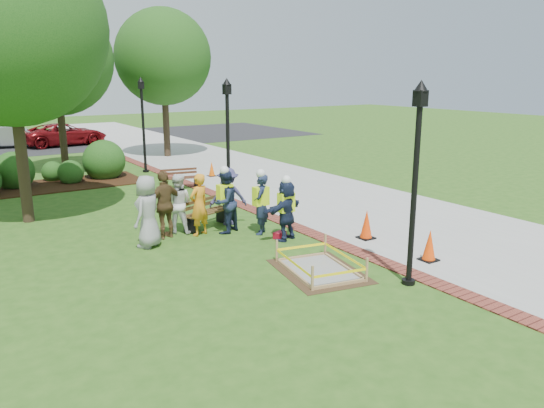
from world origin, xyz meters
TOP-DOWN VIEW (x-y plane):
  - ground at (0.00, 0.00)m, footprint 100.00×100.00m
  - sidewalk at (5.00, 10.00)m, footprint 6.00×60.00m
  - brick_edging at (1.75, 10.00)m, footprint 0.50×60.00m
  - mulch_bed at (-3.00, 12.00)m, footprint 7.00×3.00m
  - parking_lot at (0.00, 27.00)m, footprint 36.00×12.00m
  - wet_concrete_pad at (0.10, -1.38)m, footprint 2.10×2.58m
  - bench_near at (-0.45, 3.19)m, footprint 1.65×1.02m
  - bench_far at (1.09, 8.70)m, footprint 1.50×0.76m
  - cone_front at (2.73, -2.26)m, footprint 0.40×0.40m
  - cone_back at (2.69, -0.13)m, footprint 0.41×0.41m
  - cone_far at (3.29, 10.34)m, footprint 0.34×0.34m
  - toolbox at (0.76, 1.22)m, footprint 0.41×0.31m
  - lamp_near at (1.25, -3.00)m, footprint 0.28×0.28m
  - lamp_mid at (1.25, 5.00)m, footprint 0.28×0.28m
  - lamp_far at (1.25, 13.00)m, footprint 0.28×0.28m
  - tree_left at (-4.71, 6.81)m, footprint 5.51×5.51m
  - tree_back at (-1.90, 14.63)m, footprint 4.86×4.86m
  - tree_right at (3.96, 17.03)m, footprint 5.03×5.03m
  - shrub_b at (-4.30, 12.44)m, footprint 1.55×1.55m
  - shrub_c at (-2.23, 12.17)m, footprint 1.03×1.03m
  - shrub_d at (-0.74, 12.53)m, footprint 1.79×1.79m
  - shrub_e at (-2.75, 13.08)m, footprint 0.91×0.91m
  - casual_person_a at (-2.48, 2.47)m, footprint 0.71×0.68m
  - casual_person_b at (-0.94, 2.68)m, footprint 0.64×0.53m
  - casual_person_c at (-1.33, 3.21)m, footprint 0.63×0.61m
  - casual_person_d at (-1.82, 2.94)m, footprint 0.66×0.50m
  - casual_person_e at (0.25, 3.19)m, footprint 0.63×0.52m
  - hivis_worker_a at (0.83, 1.01)m, footprint 0.60×0.49m
  - hivis_worker_b at (0.55, 1.85)m, footprint 0.62×0.64m
  - hivis_worker_c at (-0.22, 2.50)m, footprint 0.67×0.57m
  - parked_car_b at (-2.43, 25.60)m, footprint 2.66×4.74m
  - parked_car_c at (0.31, 24.88)m, footprint 2.58×4.90m

SIDE VIEW (x-z plane):
  - ground at x=0.00m, z-range 0.00..0.00m
  - shrub_b at x=-4.30m, z-range -0.78..0.78m
  - shrub_c at x=-2.23m, z-range -0.52..0.52m
  - shrub_d at x=-0.74m, z-range -0.89..0.89m
  - shrub_e at x=-2.75m, z-range -0.45..0.45m
  - parked_car_b at x=-2.43m, z-range -0.73..0.73m
  - parked_car_c at x=0.31m, z-range -0.76..0.76m
  - parking_lot at x=0.00m, z-range 0.00..0.01m
  - sidewalk at x=5.00m, z-range 0.00..0.02m
  - brick_edging at x=1.75m, z-range 0.00..0.03m
  - mulch_bed at x=-3.00m, z-range -0.01..0.04m
  - toolbox at x=0.76m, z-range 0.00..0.18m
  - wet_concrete_pad at x=0.10m, z-range -0.04..0.51m
  - bench_far at x=1.09m, z-range -0.14..0.64m
  - bench_near at x=-0.45m, z-range -0.15..0.69m
  - cone_far at x=3.29m, z-range -0.01..0.65m
  - cone_front at x=2.73m, z-range -0.01..0.77m
  - cone_back at x=2.69m, z-range -0.01..0.80m
  - casual_person_c at x=-1.33m, z-range 0.00..1.68m
  - casual_person_e at x=0.25m, z-range 0.00..1.70m
  - casual_person_b at x=-0.94m, z-range 0.00..1.74m
  - hivis_worker_a at x=0.83m, z-range 0.00..1.77m
  - hivis_worker_b at x=0.55m, z-range -0.01..1.84m
  - casual_person_d at x=-1.82m, z-range 0.00..1.85m
  - casual_person_a at x=-2.48m, z-range 0.00..1.87m
  - hivis_worker_c at x=-0.22m, z-range -0.01..1.90m
  - lamp_near at x=1.25m, z-range 0.35..4.61m
  - lamp_mid at x=1.25m, z-range 0.35..4.61m
  - lamp_far at x=1.25m, z-range 0.35..4.61m
  - tree_back at x=-1.90m, z-range 1.28..8.73m
  - tree_right at x=3.96m, z-range 1.36..9.15m
  - tree_left at x=-4.71m, z-range 1.42..9.80m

